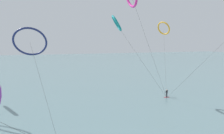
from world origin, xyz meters
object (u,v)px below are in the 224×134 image
Objects in this scene: surfer_crimson at (167,94)px; kite_teal at (117,23)px; kite_navy at (30,42)px; kite_amber at (164,28)px.

surfer_crimson is 0.10× the size of kite_teal.
kite_amber is at bearing -138.06° from kite_navy.
surfer_crimson is 0.12× the size of kite_navy.
kite_teal is at bearing -145.71° from kite_navy.
surfer_crimson is 0.08× the size of kite_amber.
kite_amber is (21.60, 16.44, 0.58)m from kite_teal.
kite_teal reaches higher than kite_navy.
kite_navy is 44.02m from kite_amber.
surfer_crimson is at bearing 128.56° from kite_amber.
kite_teal is 0.83× the size of kite_amber.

